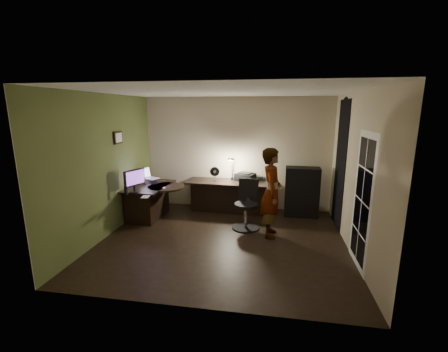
% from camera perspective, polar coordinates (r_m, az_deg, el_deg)
% --- Properties ---
extents(floor, '(4.50, 4.00, 0.01)m').
position_cam_1_polar(floor, '(5.76, -0.26, -12.14)').
color(floor, black).
rests_on(floor, ground).
extents(ceiling, '(4.50, 4.00, 0.01)m').
position_cam_1_polar(ceiling, '(5.24, -0.29, 15.85)').
color(ceiling, silver).
rests_on(ceiling, floor).
extents(wall_back, '(4.50, 0.01, 2.70)m').
position_cam_1_polar(wall_back, '(7.30, 2.41, 4.26)').
color(wall_back, '#BAAD8B').
rests_on(wall_back, floor).
extents(wall_front, '(4.50, 0.01, 2.70)m').
position_cam_1_polar(wall_front, '(3.44, -5.95, -5.35)').
color(wall_front, '#BAAD8B').
rests_on(wall_front, floor).
extents(wall_left, '(0.01, 4.00, 2.70)m').
position_cam_1_polar(wall_left, '(6.13, -21.52, 1.79)').
color(wall_left, '#BAAD8B').
rests_on(wall_left, floor).
extents(wall_right, '(0.01, 4.00, 2.70)m').
position_cam_1_polar(wall_right, '(5.44, 23.84, 0.31)').
color(wall_right, '#BAAD8B').
rests_on(wall_right, floor).
extents(green_wall_overlay, '(0.00, 4.00, 2.70)m').
position_cam_1_polar(green_wall_overlay, '(6.13, -21.40, 1.79)').
color(green_wall_overlay, '#4C5A2A').
rests_on(green_wall_overlay, floor).
extents(arched_doorway, '(0.01, 0.90, 2.60)m').
position_cam_1_polar(arched_doorway, '(6.55, 21.27, 2.00)').
color(arched_doorway, black).
rests_on(arched_doorway, floor).
extents(french_door, '(0.02, 0.92, 2.10)m').
position_cam_1_polar(french_door, '(4.99, 24.83, -4.38)').
color(french_door, white).
rests_on(french_door, floor).
extents(framed_picture, '(0.04, 0.30, 0.25)m').
position_cam_1_polar(framed_picture, '(6.44, -19.57, 6.91)').
color(framed_picture, black).
rests_on(framed_picture, wall_left).
extents(desk_left, '(0.84, 1.32, 0.74)m').
position_cam_1_polar(desk_left, '(6.98, -13.94, -4.73)').
color(desk_left, black).
rests_on(desk_left, floor).
extents(desk_right, '(2.00, 0.78, 0.74)m').
position_cam_1_polar(desk_right, '(7.16, 0.89, -3.92)').
color(desk_right, black).
rests_on(desk_right, floor).
extents(cabinet, '(0.77, 0.40, 1.13)m').
position_cam_1_polar(cabinet, '(7.04, 14.60, -2.96)').
color(cabinet, black).
rests_on(cabinet, floor).
extents(laptop_stand, '(0.32, 0.30, 0.11)m').
position_cam_1_polar(laptop_stand, '(7.07, -13.65, -0.92)').
color(laptop_stand, silver).
rests_on(laptop_stand, desk_left).
extents(laptop, '(0.44, 0.43, 0.23)m').
position_cam_1_polar(laptop, '(7.03, -13.72, 0.47)').
color(laptop, silver).
rests_on(laptop, laptop_stand).
extents(monitor, '(0.30, 0.52, 0.34)m').
position_cam_1_polar(monitor, '(6.40, -16.77, -1.44)').
color(monitor, black).
rests_on(monitor, desk_left).
extents(mouse, '(0.06, 0.09, 0.03)m').
position_cam_1_polar(mouse, '(6.55, -11.32, -2.23)').
color(mouse, silver).
rests_on(mouse, desk_left).
extents(phone, '(0.09, 0.14, 0.01)m').
position_cam_1_polar(phone, '(7.07, -12.69, -1.31)').
color(phone, black).
rests_on(phone, desk_left).
extents(pen, '(0.01, 0.14, 0.01)m').
position_cam_1_polar(pen, '(7.04, -12.99, -1.36)').
color(pen, black).
rests_on(pen, desk_left).
extents(speaker, '(0.07, 0.07, 0.17)m').
position_cam_1_polar(speaker, '(6.26, -18.18, -2.66)').
color(speaker, black).
rests_on(speaker, desk_left).
extents(notepad, '(0.16, 0.21, 0.01)m').
position_cam_1_polar(notepad, '(6.01, -14.75, -3.86)').
color(notepad, silver).
rests_on(notepad, desk_left).
extents(desk_fan, '(0.23, 0.14, 0.35)m').
position_cam_1_polar(desk_fan, '(7.09, -1.74, 0.40)').
color(desk_fan, black).
rests_on(desk_fan, desk_right).
extents(headphones, '(0.21, 0.14, 0.09)m').
position_cam_1_polar(headphones, '(7.29, 6.79, -0.37)').
color(headphones, '#21597B').
rests_on(headphones, desk_right).
extents(printer, '(0.52, 0.47, 0.19)m').
position_cam_1_polar(printer, '(7.17, 4.06, -0.12)').
color(printer, black).
rests_on(printer, desk_right).
extents(desk_lamp, '(0.21, 0.30, 0.58)m').
position_cam_1_polar(desk_lamp, '(7.19, 1.59, 1.54)').
color(desk_lamp, black).
rests_on(desk_lamp, desk_right).
extents(office_chair, '(0.63, 0.63, 1.00)m').
position_cam_1_polar(office_chair, '(6.13, 4.20, -5.53)').
color(office_chair, black).
rests_on(office_chair, floor).
extents(person, '(0.42, 0.62, 1.72)m').
position_cam_1_polar(person, '(5.75, 9.03, -3.18)').
color(person, '#D8A88C').
rests_on(person, floor).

